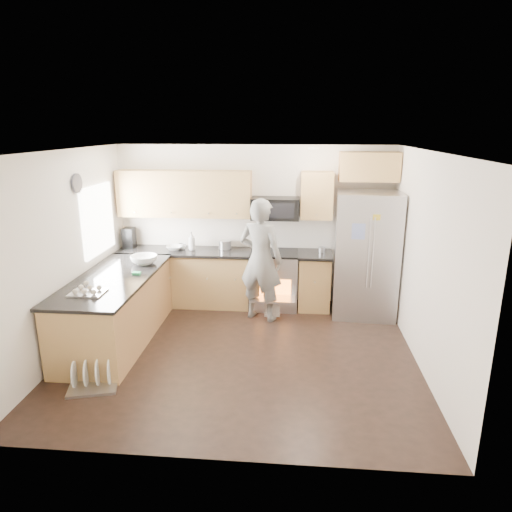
# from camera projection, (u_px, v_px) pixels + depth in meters

# --- Properties ---
(ground) EXTENTS (4.50, 4.50, 0.00)m
(ground) POSITION_uv_depth(u_px,v_px,m) (241.00, 353.00, 6.00)
(ground) COLOR black
(ground) RESTS_ON ground
(room_shell) EXTENTS (4.54, 4.04, 2.62)m
(room_shell) POSITION_uv_depth(u_px,v_px,m) (237.00, 229.00, 5.56)
(room_shell) COLOR white
(room_shell) RESTS_ON ground
(back_cabinet_run) EXTENTS (4.45, 0.64, 2.50)m
(back_cabinet_run) POSITION_uv_depth(u_px,v_px,m) (217.00, 248.00, 7.46)
(back_cabinet_run) COLOR #B27847
(back_cabinet_run) RESTS_ON ground
(peninsula) EXTENTS (0.96, 2.36, 1.05)m
(peninsula) POSITION_uv_depth(u_px,v_px,m) (116.00, 309.00, 6.26)
(peninsula) COLOR #B27847
(peninsula) RESTS_ON ground
(stove_range) EXTENTS (0.76, 0.97, 1.79)m
(stove_range) POSITION_uv_depth(u_px,v_px,m) (274.00, 267.00, 7.40)
(stove_range) COLOR #B7B7BC
(stove_range) RESTS_ON ground
(refrigerator) EXTENTS (1.00, 0.80, 1.94)m
(refrigerator) POSITION_uv_depth(u_px,v_px,m) (366.00, 255.00, 7.00)
(refrigerator) COLOR #B7B7BC
(refrigerator) RESTS_ON ground
(person) EXTENTS (0.80, 0.66, 1.88)m
(person) POSITION_uv_depth(u_px,v_px,m) (261.00, 260.00, 6.85)
(person) COLOR gray
(person) RESTS_ON ground
(dish_rack) EXTENTS (0.63, 0.55, 0.33)m
(dish_rack) POSITION_uv_depth(u_px,v_px,m) (93.00, 380.00, 5.20)
(dish_rack) COLOR #B7B7BC
(dish_rack) RESTS_ON ground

